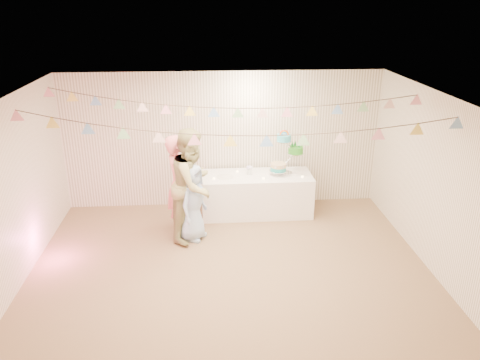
{
  "coord_description": "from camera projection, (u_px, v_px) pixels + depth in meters",
  "views": [
    {
      "loc": [
        -0.3,
        -6.04,
        3.86
      ],
      "look_at": [
        0.2,
        0.8,
        1.15
      ],
      "focal_mm": 35.0,
      "sensor_mm": 36.0,
      "label": 1
    }
  ],
  "objects": [
    {
      "name": "right_wall",
      "position": [
        437.0,
        185.0,
        6.77
      ],
      "size": [
        5.0,
        5.0,
        0.0
      ],
      "primitive_type": "plane",
      "color": "white",
      "rests_on": "ground"
    },
    {
      "name": "person_child",
      "position": [
        193.0,
        202.0,
        7.75
      ],
      "size": [
        0.67,
        0.77,
        1.33
      ],
      "primitive_type": "imported",
      "rotation": [
        0.0,
        0.0,
        1.11
      ],
      "color": "#A6C1EB",
      "rests_on": "floor"
    },
    {
      "name": "tealight_2",
      "position": [
        264.0,
        178.0,
        8.45
      ],
      "size": [
        0.04,
        0.04,
        0.03
      ],
      "primitive_type": "cylinder",
      "color": "#FFD88C",
      "rests_on": "table"
    },
    {
      "name": "platter",
      "position": [
        225.0,
        177.0,
        8.57
      ],
      "size": [
        0.32,
        0.32,
        0.02
      ],
      "primitive_type": "cylinder",
      "color": "white",
      "rests_on": "table"
    },
    {
      "name": "bunting_back",
      "position": [
        226.0,
        101.0,
        7.2
      ],
      "size": [
        5.6,
        1.1,
        0.4
      ],
      "primitive_type": null,
      "color": "pink",
      "rests_on": "ceiling"
    },
    {
      "name": "left_wall",
      "position": [
        10.0,
        198.0,
        6.36
      ],
      "size": [
        5.0,
        5.0,
        0.0
      ],
      "primitive_type": "plane",
      "color": "white",
      "rests_on": "ground"
    },
    {
      "name": "cake_stand",
      "position": [
        286.0,
        154.0,
        8.6
      ],
      "size": [
        0.7,
        0.41,
        0.79
      ],
      "primitive_type": null,
      "color": "silver",
      "rests_on": "table"
    },
    {
      "name": "cake_bottom",
      "position": [
        278.0,
        171.0,
        8.65
      ],
      "size": [
        0.31,
        0.31,
        0.15
      ],
      "primitive_type": null,
      "color": "teal",
      "rests_on": "cake_stand"
    },
    {
      "name": "person_adult_b",
      "position": [
        193.0,
        184.0,
        7.71
      ],
      "size": [
        1.05,
        1.15,
        1.91
      ],
      "primitive_type": "imported",
      "rotation": [
        0.0,
        0.0,
        1.13
      ],
      "color": "tan",
      "rests_on": "floor"
    },
    {
      "name": "front_wall",
      "position": [
        245.0,
        298.0,
        4.24
      ],
      "size": [
        6.0,
        6.0,
        0.0
      ],
      "primitive_type": "plane",
      "color": "white",
      "rests_on": "ground"
    },
    {
      "name": "tealight_0",
      "position": [
        214.0,
        178.0,
        8.46
      ],
      "size": [
        0.04,
        0.04,
        0.03
      ],
      "primitive_type": "cylinder",
      "color": "#FFD88C",
      "rests_on": "table"
    },
    {
      "name": "person_adult_a",
      "position": [
        179.0,
        184.0,
        7.96
      ],
      "size": [
        0.46,
        0.66,
        1.73
      ],
      "primitive_type": "imported",
      "rotation": [
        0.0,
        0.0,
        1.64
      ],
      "color": "pink",
      "rests_on": "floor"
    },
    {
      "name": "ceiling",
      "position": [
        229.0,
        99.0,
        6.09
      ],
      "size": [
        6.0,
        6.0,
        0.0
      ],
      "primitive_type": "plane",
      "color": "silver",
      "rests_on": "ground"
    },
    {
      "name": "bunting_front",
      "position": [
        230.0,
        124.0,
        6.0
      ],
      "size": [
        5.6,
        0.9,
        0.36
      ],
      "primitive_type": null,
      "color": "#72A5E5",
      "rests_on": "ceiling"
    },
    {
      "name": "table",
      "position": [
        257.0,
        194.0,
        8.8
      ],
      "size": [
        2.04,
        0.82,
        0.76
      ],
      "primitive_type": "cube",
      "color": "white",
      "rests_on": "floor"
    },
    {
      "name": "floor",
      "position": [
        231.0,
        271.0,
        7.04
      ],
      "size": [
        6.0,
        6.0,
        0.0
      ],
      "primitive_type": "plane",
      "color": "brown",
      "rests_on": "ground"
    },
    {
      "name": "back_wall",
      "position": [
        223.0,
        140.0,
        8.88
      ],
      "size": [
        6.0,
        6.0,
        0.0
      ],
      "primitive_type": "plane",
      "color": "white",
      "rests_on": "ground"
    },
    {
      "name": "cake_middle",
      "position": [
        295.0,
        154.0,
        8.71
      ],
      "size": [
        0.27,
        0.27,
        0.22
      ],
      "primitive_type": null,
      "color": "#288E1F",
      "rests_on": "cake_stand"
    },
    {
      "name": "posy",
      "position": [
        249.0,
        171.0,
        8.67
      ],
      "size": [
        0.15,
        0.15,
        0.17
      ],
      "primitive_type": null,
      "color": "white",
      "rests_on": "table"
    },
    {
      "name": "tealight_4",
      "position": [
        302.0,
        177.0,
        8.54
      ],
      "size": [
        0.04,
        0.04,
        0.03
      ],
      "primitive_type": "cylinder",
      "color": "#FFD88C",
      "rests_on": "table"
    },
    {
      "name": "tealight_1",
      "position": [
        237.0,
        171.0,
        8.79
      ],
      "size": [
        0.04,
        0.04,
        0.03
      ],
      "primitive_type": "cylinder",
      "color": "#FFD88C",
      "rests_on": "table"
    },
    {
      "name": "tealight_3",
      "position": [
        274.0,
        170.0,
        8.88
      ],
      "size": [
        0.04,
        0.04,
        0.03
      ],
      "primitive_type": "cylinder",
      "color": "#FFD88C",
      "rests_on": "table"
    },
    {
      "name": "cake_top_tier",
      "position": [
        284.0,
        143.0,
        8.48
      ],
      "size": [
        0.25,
        0.25,
        0.19
      ],
      "primitive_type": null,
      "color": "#3EB3C4",
      "rests_on": "cake_stand"
    }
  ]
}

